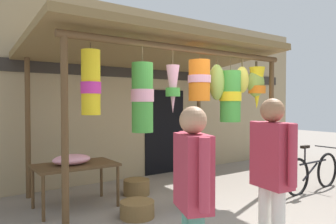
% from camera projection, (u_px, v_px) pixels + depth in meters
% --- Properties ---
extents(ground_plane, '(30.00, 30.00, 0.00)m').
position_uv_depth(ground_plane, '(204.00, 211.00, 4.96)').
color(ground_plane, gray).
extents(shop_facade, '(11.67, 0.29, 3.83)m').
position_uv_depth(shop_facade, '(124.00, 93.00, 7.14)').
color(shop_facade, '#9E8966').
rests_on(shop_facade, ground_plane).
extents(market_stall_canopy, '(4.46, 2.65, 2.82)m').
position_uv_depth(market_stall_canopy, '(168.00, 64.00, 5.65)').
color(market_stall_canopy, brown).
rests_on(market_stall_canopy, ground_plane).
extents(display_table, '(1.27, 0.78, 0.70)m').
position_uv_depth(display_table, '(76.00, 168.00, 5.11)').
color(display_table, brown).
rests_on(display_table, ground_plane).
extents(flower_heap_on_table, '(0.60, 0.42, 0.16)m').
position_uv_depth(flower_heap_on_table, '(73.00, 159.00, 5.07)').
color(flower_heap_on_table, pink).
rests_on(flower_heap_on_table, display_table).
extents(folding_chair, '(0.40, 0.40, 0.84)m').
position_uv_depth(folding_chair, '(190.00, 178.00, 5.02)').
color(folding_chair, '#2347A8').
rests_on(folding_chair, ground_plane).
extents(wicker_basket_by_table, '(0.48, 0.48, 0.28)m').
position_uv_depth(wicker_basket_by_table, '(137.00, 187.00, 5.85)').
color(wicker_basket_by_table, brown).
rests_on(wicker_basket_by_table, ground_plane).
extents(wicker_basket_spare, '(0.51, 0.51, 0.24)m').
position_uv_depth(wicker_basket_spare, '(137.00, 209.00, 4.69)').
color(wicker_basket_spare, brown).
rests_on(wicker_basket_spare, ground_plane).
extents(parked_bicycle, '(1.75, 0.44, 0.92)m').
position_uv_depth(parked_bicycle, '(313.00, 173.00, 6.10)').
color(parked_bicycle, black).
rests_on(parked_bicycle, ground_plane).
extents(vendor_in_orange, '(0.34, 0.56, 1.66)m').
position_uv_depth(vendor_in_orange, '(193.00, 190.00, 2.58)').
color(vendor_in_orange, '#4C8E7A').
rests_on(vendor_in_orange, ground_plane).
extents(shopper_by_bananas, '(0.28, 0.59, 1.73)m').
position_uv_depth(shopper_by_bananas, '(272.00, 170.00, 3.13)').
color(shopper_by_bananas, silver).
rests_on(shopper_by_bananas, ground_plane).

